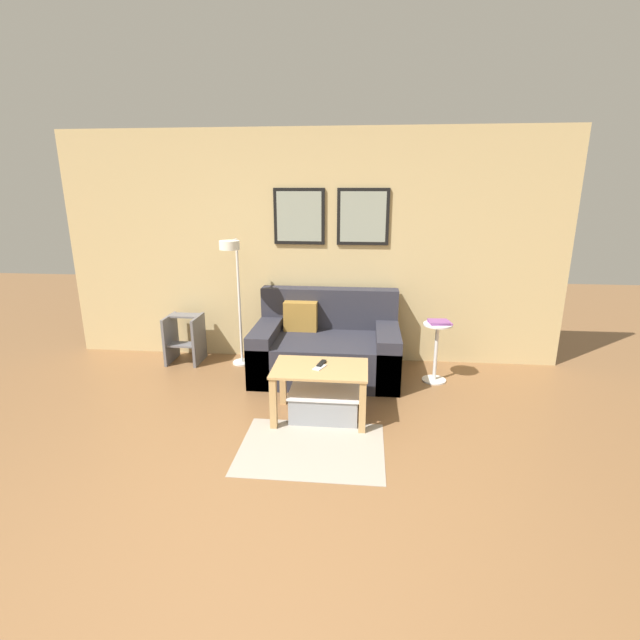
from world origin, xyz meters
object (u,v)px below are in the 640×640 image
at_px(floor_lamp, 234,276).
at_px(side_table, 436,347).
at_px(coffee_table, 320,378).
at_px(remote_control, 321,363).
at_px(storage_bin, 325,402).
at_px(step_stool, 185,338).
at_px(couch, 326,348).
at_px(cell_phone, 320,367).
at_px(book_stack, 439,322).

relative_size(floor_lamp, side_table, 2.29).
xyz_separation_m(coffee_table, remote_control, (0.00, 0.06, 0.11)).
relative_size(storage_bin, step_stool, 1.11).
xyz_separation_m(side_table, remote_control, (-1.10, -0.84, 0.11)).
distance_m(couch, side_table, 1.14).
bearing_deg(remote_control, side_table, 51.38).
bearing_deg(remote_control, couch, 106.26).
xyz_separation_m(cell_phone, step_stool, (-1.67, 1.19, -0.18)).
bearing_deg(floor_lamp, step_stool, 166.26).
bearing_deg(coffee_table, side_table, 39.31).
bearing_deg(step_stool, side_table, -5.81).
relative_size(couch, side_table, 2.44).
distance_m(storage_bin, step_stool, 2.07).
distance_m(book_stack, cell_phone, 1.46).
xyz_separation_m(couch, book_stack, (1.15, -0.08, 0.35)).
height_order(coffee_table, side_table, side_table).
bearing_deg(remote_control, book_stack, 51.27).
height_order(couch, coffee_table, couch).
bearing_deg(cell_phone, coffee_table, 87.91).
bearing_deg(floor_lamp, storage_bin, -43.46).
xyz_separation_m(book_stack, step_stool, (-2.79, 0.28, -0.35)).
distance_m(couch, cell_phone, 1.02).
bearing_deg(couch, storage_bin, -85.88).
bearing_deg(coffee_table, book_stack, 39.19).
xyz_separation_m(book_stack, remote_control, (-1.11, -0.85, -0.16)).
height_order(book_stack, step_stool, book_stack).
height_order(couch, book_stack, couch).
bearing_deg(cell_phone, storage_bin, 63.74).
bearing_deg(book_stack, coffee_table, -140.81).
height_order(couch, side_table, couch).
bearing_deg(side_table, remote_control, -142.61).
distance_m(floor_lamp, book_stack, 2.17).
bearing_deg(step_stool, remote_control, -33.75).
bearing_deg(storage_bin, cell_phone, -139.80).
bearing_deg(coffee_table, step_stool, 144.71).
relative_size(couch, remote_control, 10.07).
bearing_deg(cell_phone, couch, 115.19).
height_order(cell_phone, step_stool, step_stool).
bearing_deg(couch, remote_control, -87.73).
xyz_separation_m(floor_lamp, book_stack, (2.13, -0.11, -0.41)).
bearing_deg(coffee_table, remote_control, 86.30).
xyz_separation_m(coffee_table, side_table, (1.10, 0.90, 0.00)).
relative_size(coffee_table, cell_phone, 5.79).
bearing_deg(coffee_table, storage_bin, 35.28).
relative_size(couch, book_stack, 6.33).
distance_m(coffee_table, floor_lamp, 1.59).
bearing_deg(step_stool, book_stack, -5.64).
bearing_deg(book_stack, side_table, -152.31).
xyz_separation_m(storage_bin, book_stack, (1.08, 0.88, 0.51)).
xyz_separation_m(remote_control, step_stool, (-1.68, 1.12, -0.19)).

